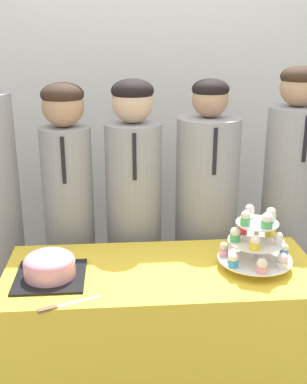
% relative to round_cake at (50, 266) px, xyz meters
% --- Properties ---
extents(wall_back, '(9.00, 0.06, 2.70)m').
position_rel_round_cake_xyz_m(wall_back, '(0.45, 1.27, 0.55)').
color(wall_back, silver).
rests_on(wall_back, ground_plane).
extents(table, '(1.30, 0.55, 0.74)m').
position_rel_round_cake_xyz_m(table, '(0.45, 0.04, -0.43)').
color(table, yellow).
rests_on(table, ground_plane).
extents(round_cake, '(0.28, 0.28, 0.11)m').
position_rel_round_cake_xyz_m(round_cake, '(0.00, 0.00, 0.00)').
color(round_cake, black).
rests_on(round_cake, table).
extents(cake_knife, '(0.23, 0.10, 0.01)m').
position_rel_round_cake_xyz_m(cake_knife, '(0.06, -0.22, -0.05)').
color(cake_knife, silver).
rests_on(cake_knife, table).
extents(cupcake_stand, '(0.31, 0.31, 0.26)m').
position_rel_round_cake_xyz_m(cupcake_stand, '(0.84, 0.02, 0.07)').
color(cupcake_stand, silver).
rests_on(cupcake_stand, table).
extents(student_1, '(0.25, 0.25, 1.46)m').
position_rel_round_cake_xyz_m(student_1, '(0.03, 0.52, -0.07)').
color(student_1, '#939399').
rests_on(student_1, ground_plane).
extents(student_2, '(0.28, 0.28, 1.47)m').
position_rel_round_cake_xyz_m(student_2, '(0.36, 0.52, -0.08)').
color(student_2, '#939399').
rests_on(student_2, ground_plane).
extents(student_3, '(0.31, 0.32, 1.47)m').
position_rel_round_cake_xyz_m(student_3, '(0.73, 0.52, -0.11)').
color(student_3, '#939399').
rests_on(student_3, ground_plane).
extents(student_4, '(0.27, 0.28, 1.53)m').
position_rel_round_cake_xyz_m(student_4, '(1.16, 0.52, -0.06)').
color(student_4, '#939399').
rests_on(student_4, ground_plane).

